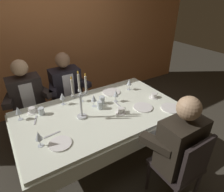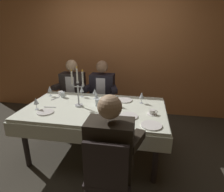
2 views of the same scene
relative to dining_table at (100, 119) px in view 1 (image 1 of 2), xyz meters
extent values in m
plane|color=#3A362C|center=(0.00, 0.00, -0.62)|extent=(12.00, 12.00, 0.00)
cube|color=#CE7D47|center=(0.00, 1.66, 0.73)|extent=(6.00, 0.12, 2.70)
cube|color=white|center=(0.00, 0.00, 0.10)|extent=(1.90, 1.10, 0.04)
cube|color=white|center=(0.00, 0.00, -0.01)|extent=(1.94, 1.14, 0.18)
cylinder|color=#282121|center=(0.83, -0.43, -0.27)|extent=(0.07, 0.07, 0.70)
cylinder|color=#282121|center=(-0.83, 0.43, -0.27)|extent=(0.07, 0.07, 0.70)
cylinder|color=#282121|center=(0.83, 0.43, -0.27)|extent=(0.07, 0.07, 0.70)
cylinder|color=silver|center=(-0.23, 0.00, 0.13)|extent=(0.11, 0.11, 0.02)
cylinder|color=silver|center=(-0.23, 0.00, 0.28)|extent=(0.02, 0.02, 0.28)
cylinder|color=silver|center=(-0.23, 0.00, 0.46)|extent=(0.04, 0.04, 0.02)
cylinder|color=white|center=(-0.23, 0.00, 0.56)|extent=(0.02, 0.02, 0.17)
ellipsoid|color=yellow|center=(-0.23, 0.00, 0.66)|extent=(0.02, 0.02, 0.03)
cylinder|color=silver|center=(-0.19, 0.00, 0.40)|extent=(0.08, 0.01, 0.01)
cylinder|color=silver|center=(-0.15, 0.00, 0.42)|extent=(0.04, 0.04, 0.02)
cylinder|color=white|center=(-0.15, 0.00, 0.52)|extent=(0.02, 0.02, 0.17)
ellipsoid|color=yellow|center=(-0.15, 0.00, 0.62)|extent=(0.02, 0.02, 0.03)
cylinder|color=silver|center=(-0.26, 0.00, 0.40)|extent=(0.07, 0.01, 0.01)
cylinder|color=silver|center=(-0.30, 0.00, 0.42)|extent=(0.04, 0.04, 0.02)
cylinder|color=white|center=(-0.30, 0.00, 0.52)|extent=(0.02, 0.02, 0.17)
ellipsoid|color=yellow|center=(-0.30, 0.00, 0.62)|extent=(0.02, 0.02, 0.03)
cylinder|color=white|center=(-0.58, -0.29, 0.13)|extent=(0.21, 0.21, 0.01)
cylinder|color=white|center=(0.76, -0.41, 0.13)|extent=(0.23, 0.23, 0.01)
cylinder|color=white|center=(0.36, 0.32, 0.13)|extent=(0.24, 0.24, 0.01)
cylinder|color=white|center=(0.48, -0.22, 0.13)|extent=(0.23, 0.23, 0.01)
cylinder|color=silver|center=(-0.09, 0.33, 0.12)|extent=(0.06, 0.06, 0.00)
cylinder|color=silver|center=(-0.09, 0.33, 0.16)|extent=(0.01, 0.01, 0.07)
cone|color=silver|center=(-0.09, 0.33, 0.24)|extent=(0.07, 0.07, 0.08)
cylinder|color=silver|center=(0.62, 0.26, 0.12)|extent=(0.06, 0.06, 0.00)
cylinder|color=silver|center=(0.62, 0.26, 0.16)|extent=(0.01, 0.01, 0.07)
cone|color=silver|center=(0.62, 0.26, 0.24)|extent=(0.07, 0.07, 0.08)
cylinder|color=maroon|center=(0.62, 0.26, 0.22)|extent=(0.04, 0.04, 0.03)
cylinder|color=silver|center=(0.28, 0.09, 0.12)|extent=(0.06, 0.06, 0.00)
cylinder|color=silver|center=(0.28, 0.09, 0.16)|extent=(0.01, 0.01, 0.07)
cone|color=silver|center=(0.28, 0.09, 0.24)|extent=(0.07, 0.07, 0.08)
cylinder|color=#E0D172|center=(0.28, 0.09, 0.22)|extent=(0.04, 0.04, 0.03)
cylinder|color=silver|center=(-0.82, 0.33, 0.12)|extent=(0.06, 0.06, 0.00)
cylinder|color=silver|center=(-0.82, 0.33, 0.16)|extent=(0.01, 0.01, 0.07)
cone|color=silver|center=(-0.82, 0.33, 0.24)|extent=(0.07, 0.07, 0.08)
cylinder|color=#E0D172|center=(-0.82, 0.33, 0.22)|extent=(0.04, 0.04, 0.03)
cylinder|color=silver|center=(-0.01, 0.13, 0.12)|extent=(0.06, 0.06, 0.00)
cylinder|color=silver|center=(-0.01, 0.13, 0.16)|extent=(0.01, 0.01, 0.07)
cone|color=silver|center=(-0.01, 0.13, 0.24)|extent=(0.07, 0.07, 0.08)
cylinder|color=#E0D172|center=(-0.01, 0.13, 0.22)|extent=(0.04, 0.04, 0.03)
cylinder|color=silver|center=(-0.74, -0.21, 0.12)|extent=(0.06, 0.06, 0.00)
cylinder|color=silver|center=(-0.74, -0.21, 0.16)|extent=(0.01, 0.01, 0.07)
cone|color=silver|center=(-0.74, -0.21, 0.24)|extent=(0.07, 0.07, 0.08)
cylinder|color=silver|center=(-0.31, 0.38, 0.12)|extent=(0.06, 0.06, 0.00)
cylinder|color=silver|center=(-0.31, 0.38, 0.16)|extent=(0.01, 0.01, 0.07)
cone|color=silver|center=(-0.31, 0.38, 0.24)|extent=(0.07, 0.07, 0.08)
cylinder|color=#E0D172|center=(-0.31, 0.38, 0.22)|extent=(0.04, 0.04, 0.03)
cylinder|color=silver|center=(0.11, 0.14, 0.17)|extent=(0.07, 0.07, 0.10)
cylinder|color=silver|center=(0.03, 0.05, 0.17)|extent=(0.06, 0.06, 0.10)
cylinder|color=silver|center=(-0.60, 0.30, 0.16)|extent=(0.07, 0.07, 0.08)
cylinder|color=white|center=(-0.68, 0.40, 0.12)|extent=(0.12, 0.12, 0.01)
cylinder|color=white|center=(-0.68, 0.40, 0.15)|extent=(0.08, 0.08, 0.05)
torus|color=white|center=(-0.63, 0.40, 0.15)|extent=(0.04, 0.01, 0.04)
cylinder|color=white|center=(0.19, -0.16, 0.12)|extent=(0.12, 0.12, 0.01)
cylinder|color=white|center=(0.19, -0.16, 0.15)|extent=(0.08, 0.08, 0.05)
torus|color=white|center=(0.24, -0.16, 0.15)|extent=(0.04, 0.01, 0.04)
cylinder|color=white|center=(0.77, -0.10, 0.12)|extent=(0.12, 0.12, 0.01)
cylinder|color=white|center=(0.77, -0.10, 0.15)|extent=(0.08, 0.08, 0.05)
torus|color=white|center=(0.82, -0.10, 0.15)|extent=(0.04, 0.01, 0.04)
cube|color=#B7B7BC|center=(-0.60, -0.12, 0.12)|extent=(0.17, 0.03, 0.01)
cube|color=#B7B7BC|center=(0.26, 0.00, 0.12)|extent=(0.02, 0.17, 0.01)
cube|color=#B7B7BC|center=(-0.69, 0.22, 0.12)|extent=(0.07, 0.17, 0.01)
cylinder|color=#282121|center=(-0.84, 0.70, -0.41)|extent=(0.04, 0.04, 0.42)
cylinder|color=#282121|center=(-0.48, 0.70, -0.41)|extent=(0.04, 0.04, 0.42)
cylinder|color=#282121|center=(-0.84, 1.06, -0.41)|extent=(0.04, 0.04, 0.42)
cylinder|color=#282121|center=(-0.48, 1.06, -0.41)|extent=(0.04, 0.04, 0.42)
cube|color=#282121|center=(-0.66, 0.88, -0.18)|extent=(0.42, 0.42, 0.04)
cube|color=#282121|center=(-0.66, 1.07, 0.06)|extent=(0.38, 0.04, 0.44)
cube|color=#2A2423|center=(-0.66, 0.88, 0.11)|extent=(0.42, 0.26, 0.54)
cube|color=white|center=(-0.66, 0.75, 0.14)|extent=(0.16, 0.01, 0.40)
sphere|color=tan|center=(-0.66, 0.88, 0.51)|extent=(0.21, 0.21, 0.21)
cube|color=#2A2423|center=(-0.88, 0.78, 0.15)|extent=(0.19, 0.34, 0.08)
cube|color=#2A2423|center=(-0.44, 0.78, 0.15)|extent=(0.19, 0.34, 0.08)
cylinder|color=#282121|center=(-0.27, 0.70, -0.41)|extent=(0.04, 0.04, 0.42)
cylinder|color=#282121|center=(0.09, 0.70, -0.41)|extent=(0.04, 0.04, 0.42)
cylinder|color=#282121|center=(-0.27, 1.06, -0.41)|extent=(0.04, 0.04, 0.42)
cylinder|color=#282121|center=(0.09, 1.06, -0.41)|extent=(0.04, 0.04, 0.42)
cube|color=#282121|center=(-0.09, 0.88, -0.18)|extent=(0.42, 0.42, 0.04)
cube|color=#282121|center=(-0.09, 1.07, 0.06)|extent=(0.38, 0.04, 0.44)
cube|color=black|center=(-0.09, 0.88, 0.11)|extent=(0.42, 0.26, 0.54)
cube|color=white|center=(-0.09, 0.75, 0.14)|extent=(0.16, 0.01, 0.40)
sphere|color=#9A7053|center=(-0.09, 0.88, 0.51)|extent=(0.21, 0.21, 0.21)
cube|color=black|center=(-0.31, 0.78, 0.15)|extent=(0.19, 0.34, 0.08)
cube|color=black|center=(0.13, 0.78, 0.15)|extent=(0.19, 0.34, 0.08)
cylinder|color=#282121|center=(0.56, -0.70, -0.41)|extent=(0.04, 0.04, 0.42)
cylinder|color=#282121|center=(0.20, -0.70, -0.41)|extent=(0.04, 0.04, 0.42)
cylinder|color=#282121|center=(0.56, -1.06, -0.41)|extent=(0.04, 0.04, 0.42)
cube|color=#282121|center=(0.38, -0.88, -0.18)|extent=(0.42, 0.42, 0.04)
cube|color=#282121|center=(0.38, -1.07, 0.06)|extent=(0.38, 0.04, 0.44)
cube|color=black|center=(0.38, -0.88, 0.11)|extent=(0.42, 0.26, 0.54)
cube|color=#9391AD|center=(0.38, -0.75, 0.14)|extent=(0.16, 0.01, 0.40)
sphere|color=tan|center=(0.38, -0.88, 0.51)|extent=(0.21, 0.21, 0.21)
cube|color=black|center=(0.60, -0.78, 0.15)|extent=(0.19, 0.34, 0.08)
cube|color=black|center=(0.16, -0.78, 0.15)|extent=(0.19, 0.34, 0.08)
camera|label=1|loc=(-0.88, -1.67, 1.38)|focal=30.65mm
camera|label=2|loc=(0.65, -2.30, 1.12)|focal=30.11mm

